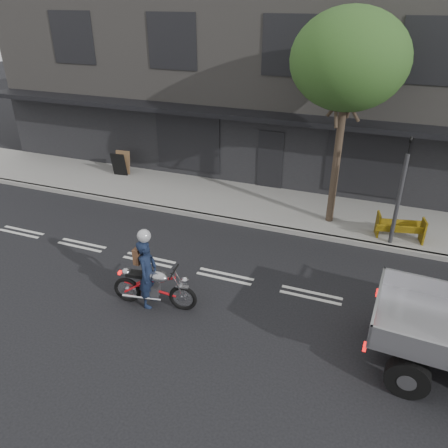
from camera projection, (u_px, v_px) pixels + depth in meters
ground at (225, 276)px, 12.14m from camera, size 80.00×80.00×0.00m
sidewalk at (270, 206)px, 15.99m from camera, size 32.00×3.20×0.15m
kerb at (258, 225)px, 14.67m from camera, size 32.00×0.20×0.15m
building_main at (314, 68)px, 19.61m from camera, size 26.00×10.00×8.00m
street_tree at (349, 61)px, 12.45m from camera, size 3.40×3.40×6.74m
traffic_light_pole at (399, 198)px, 12.82m from camera, size 0.12×0.12×3.50m
motorcycle at (154, 286)px, 10.77m from camera, size 2.18×0.63×1.13m
rider at (148, 274)px, 10.66m from camera, size 0.52×0.72×1.82m
construction_barrier at (400, 230)px, 13.39m from camera, size 1.51×0.86×0.79m
sandwich_board at (119, 165)px, 18.25m from camera, size 0.66×0.48×0.98m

